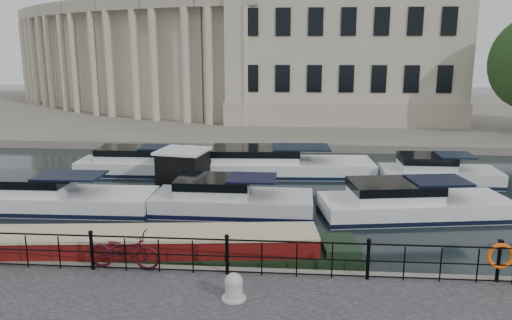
{
  "coord_description": "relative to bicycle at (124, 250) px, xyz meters",
  "views": [
    {
      "loc": [
        1.88,
        -15.52,
        6.92
      ],
      "look_at": [
        0.5,
        2.0,
        3.0
      ],
      "focal_mm": 35.0,
      "sensor_mm": 36.0,
      "label": 1
    }
  ],
  "objects": [
    {
      "name": "harbour_hut",
      "position": [
        -0.48,
        10.11,
        -0.16
      ],
      "size": [
        3.53,
        3.11,
        2.19
      ],
      "rotation": [
        0.0,
        0.0,
        -0.18
      ],
      "color": "#6B665B",
      "rests_on": "ground_plane"
    },
    {
      "name": "narrowboat",
      "position": [
        0.19,
        1.35,
        -0.75
      ],
      "size": [
        14.09,
        3.32,
        1.52
      ],
      "rotation": [
        0.0,
        0.0,
        0.11
      ],
      "color": "black",
      "rests_on": "ground_plane"
    },
    {
      "name": "bicycle",
      "position": [
        0.0,
        0.0,
        0.0
      ],
      "size": [
        2.2,
        0.88,
        1.13
      ],
      "primitive_type": "imported",
      "rotation": [
        0.0,
        0.0,
        1.51
      ],
      "color": "#3E0B15",
      "rests_on": "near_quay"
    },
    {
      "name": "life_ring_post",
      "position": [
        10.69,
        -0.1,
        0.21
      ],
      "size": [
        0.76,
        0.2,
        1.24
      ],
      "color": "black",
      "rests_on": "near_quay"
    },
    {
      "name": "civic_building",
      "position": [
        2.09,
        36.81,
        5.92
      ],
      "size": [
        53.55,
        31.84,
        16.85
      ],
      "color": "#ADA38C",
      "rests_on": "far_bank"
    },
    {
      "name": "cabin_cruisers",
      "position": [
        2.66,
        10.29,
        -0.75
      ],
      "size": [
        26.25,
        10.66,
        1.99
      ],
      "color": "white",
      "rests_on": "ground_plane"
    },
    {
      "name": "ground_plane",
      "position": [
        3.09,
        2.1,
        -1.12
      ],
      "size": [
        160.0,
        160.0,
        0.0
      ],
      "primitive_type": "plane",
      "color": "black",
      "rests_on": "ground"
    },
    {
      "name": "railing",
      "position": [
        3.09,
        -0.15,
        0.08
      ],
      "size": [
        24.14,
        0.14,
        1.22
      ],
      "color": "black",
      "rests_on": "near_quay"
    },
    {
      "name": "far_bank",
      "position": [
        3.09,
        41.1,
        -0.84
      ],
      "size": [
        120.0,
        42.0,
        0.55
      ],
      "primitive_type": "cube",
      "color": "#6B665B",
      "rests_on": "ground_plane"
    },
    {
      "name": "mooring_bollard",
      "position": [
        3.46,
        -1.6,
        -0.23
      ],
      "size": [
        0.64,
        0.64,
        0.72
      ],
      "color": "#B4B4B0",
      "rests_on": "near_quay"
    }
  ]
}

